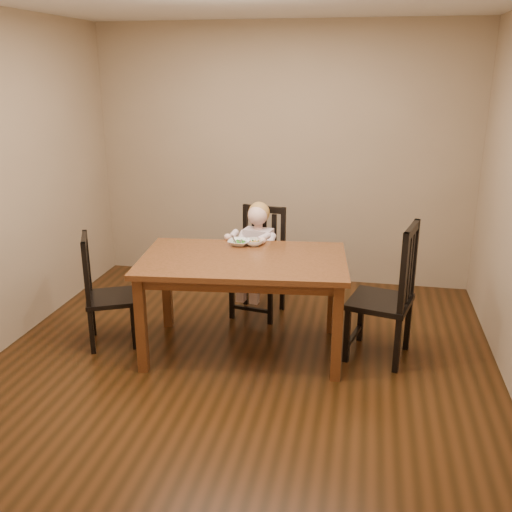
% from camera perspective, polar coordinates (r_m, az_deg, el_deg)
% --- Properties ---
extents(room, '(4.01, 4.01, 2.71)m').
position_cam_1_polar(room, '(4.17, -1.54, 5.96)').
color(room, '#3E210D').
rests_on(room, ground).
extents(dining_table, '(1.72, 1.14, 0.81)m').
position_cam_1_polar(dining_table, '(4.54, -1.28, -1.30)').
color(dining_table, '#472A10').
rests_on(dining_table, room).
extents(chair_child, '(0.50, 0.48, 1.02)m').
position_cam_1_polar(chair_child, '(5.36, 0.35, -0.79)').
color(chair_child, black).
rests_on(chair_child, room).
extents(chair_left, '(0.53, 0.54, 0.96)m').
position_cam_1_polar(chair_left, '(4.93, -14.94, -3.55)').
color(chair_left, black).
rests_on(chair_left, room).
extents(chair_right, '(0.56, 0.58, 1.12)m').
position_cam_1_polar(chair_right, '(4.61, 13.04, -3.86)').
color(chair_right, black).
rests_on(chair_right, room).
extents(toddler, '(0.41, 0.48, 0.59)m').
position_cam_1_polar(toddler, '(5.27, 0.16, 0.63)').
color(toddler, white).
rests_on(toddler, chair_child).
extents(bowl_peas, '(0.20, 0.20, 0.05)m').
position_cam_1_polar(bowl_peas, '(4.83, -1.69, 1.35)').
color(bowl_peas, white).
rests_on(bowl_peas, dining_table).
extents(bowl_veg, '(0.16, 0.16, 0.05)m').
position_cam_1_polar(bowl_veg, '(4.82, -0.20, 1.37)').
color(bowl_veg, white).
rests_on(bowl_veg, dining_table).
extents(fork, '(0.07, 0.10, 0.04)m').
position_cam_1_polar(fork, '(4.80, -2.20, 1.55)').
color(fork, silver).
rests_on(fork, bowl_peas).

